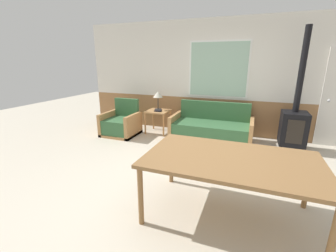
{
  "coord_description": "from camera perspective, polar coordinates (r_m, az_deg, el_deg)",
  "views": [
    {
      "loc": [
        0.7,
        -2.9,
        1.76
      ],
      "look_at": [
        -0.8,
        1.05,
        0.53
      ],
      "focal_mm": 24.0,
      "sensor_mm": 36.0,
      "label": 1
    }
  ],
  "objects": [
    {
      "name": "ground_plane",
      "position": [
        3.46,
        6.51,
        -14.37
      ],
      "size": [
        16.0,
        16.0,
        0.0
      ],
      "primitive_type": "plane",
      "color": "beige"
    },
    {
      "name": "wall_back",
      "position": [
        5.59,
        13.85,
        11.71
      ],
      "size": [
        7.2,
        0.09,
        2.7
      ],
      "color": "#996B42",
      "rests_on": "ground_plane"
    },
    {
      "name": "couch",
      "position": [
        5.25,
        10.87,
        -0.78
      ],
      "size": [
        1.81,
        0.83,
        0.83
      ],
      "color": "#B27F4C",
      "rests_on": "ground_plane"
    },
    {
      "name": "armchair",
      "position": [
        5.62,
        -11.81,
        0.39
      ],
      "size": [
        0.8,
        0.76,
        0.85
      ],
      "rotation": [
        0.0,
        0.0,
        0.19
      ],
      "color": "#B27F4C",
      "rests_on": "ground_plane"
    },
    {
      "name": "side_table",
      "position": [
        5.61,
        -2.55,
        3.0
      ],
      "size": [
        0.54,
        0.54,
        0.57
      ],
      "color": "#B27F4C",
      "rests_on": "ground_plane"
    },
    {
      "name": "table_lamp",
      "position": [
        5.63,
        -2.57,
        7.75
      ],
      "size": [
        0.24,
        0.24,
        0.46
      ],
      "color": "#262628",
      "rests_on": "side_table"
    },
    {
      "name": "book_stack",
      "position": [
        5.49,
        -2.56,
        3.87
      ],
      "size": [
        0.16,
        0.13,
        0.03
      ],
      "color": "black",
      "rests_on": "side_table"
    },
    {
      "name": "dining_table",
      "position": [
        2.6,
        15.72,
        -8.99
      ],
      "size": [
        1.88,
        1.09,
        0.73
      ],
      "color": "olive",
      "rests_on": "ground_plane"
    },
    {
      "name": "wood_stove",
      "position": [
        5.18,
        29.35,
        0.85
      ],
      "size": [
        0.48,
        0.53,
        2.39
      ],
      "color": "black",
      "rests_on": "ground_plane"
    }
  ]
}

